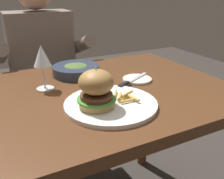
{
  "coord_description": "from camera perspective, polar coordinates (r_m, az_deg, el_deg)",
  "views": [
    {
      "loc": [
        -0.31,
        -0.81,
        1.1
      ],
      "look_at": [
        0.04,
        -0.12,
        0.78
      ],
      "focal_mm": 40.0,
      "sensor_mm": 36.0,
      "label": 1
    }
  ],
  "objects": [
    {
      "name": "dining_table",
      "position": [
        0.99,
        -5.57,
        -6.01
      ],
      "size": [
        1.12,
        0.76,
        0.74
      ],
      "color": "#56331C",
      "rests_on": "ground"
    },
    {
      "name": "table_knife",
      "position": [
        1.01,
        4.35,
        2.01
      ],
      "size": [
        0.19,
        0.11,
        0.01
      ],
      "color": "silver",
      "rests_on": "bread_plate"
    },
    {
      "name": "wine_glass",
      "position": [
        0.96,
        -15.73,
        7.02
      ],
      "size": [
        0.07,
        0.07,
        0.17
      ],
      "color": "silver",
      "rests_on": "dining_table"
    },
    {
      "name": "bread_plate",
      "position": [
        1.05,
        5.75,
        2.33
      ],
      "size": [
        0.12,
        0.12,
        0.01
      ],
      "primitive_type": "cylinder",
      "color": "white",
      "rests_on": "dining_table"
    },
    {
      "name": "fries_pile",
      "position": [
        0.84,
        2.84,
        -1.65
      ],
      "size": [
        0.08,
        0.12,
        0.02
      ],
      "color": "#EABC5B",
      "rests_on": "main_plate"
    },
    {
      "name": "diner_person",
      "position": [
        1.59,
        -15.29,
        1.74
      ],
      "size": [
        0.51,
        0.36,
        1.18
      ],
      "color": "#282833",
      "rests_on": "ground"
    },
    {
      "name": "burger_sandwich",
      "position": [
        0.77,
        -3.62,
        0.18
      ],
      "size": [
        0.12,
        0.12,
        0.13
      ],
      "color": "tan",
      "rests_on": "main_plate"
    },
    {
      "name": "soup_bowl",
      "position": [
        1.13,
        -8.25,
        4.53
      ],
      "size": [
        0.21,
        0.21,
        0.05
      ],
      "color": "#2D384C",
      "rests_on": "dining_table"
    },
    {
      "name": "main_plate",
      "position": [
        0.82,
        -0.28,
        -3.34
      ],
      "size": [
        0.31,
        0.31,
        0.01
      ],
      "primitive_type": "cylinder",
      "color": "white",
      "rests_on": "dining_table"
    }
  ]
}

